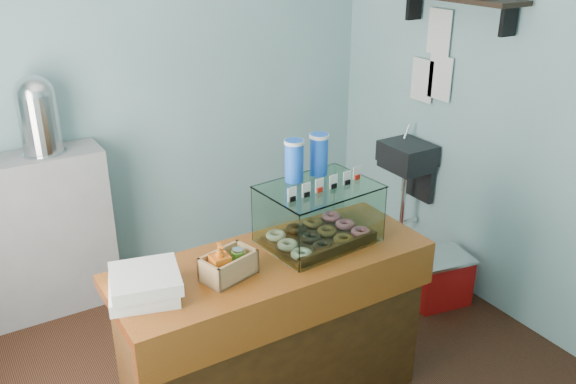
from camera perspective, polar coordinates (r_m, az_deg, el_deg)
ground at (r=3.72m, az=-3.31°, el=-16.65°), size 3.50×3.50×0.00m
room_shell at (r=2.94m, az=-3.71°, el=9.90°), size 3.54×3.04×2.82m
counter at (r=3.26m, az=-1.33°, el=-13.00°), size 1.60×0.60×0.90m
back_shelf at (r=4.28m, az=-22.86°, el=-3.96°), size 1.00×0.32×1.10m
display_case at (r=3.13m, az=2.59°, el=-1.47°), size 0.60×0.46×0.53m
condiment_crate at (r=2.84m, az=-5.76°, el=-6.79°), size 0.28×0.21×0.19m
pastry_boxes at (r=2.77m, az=-13.29°, el=-8.40°), size 0.37×0.37×0.12m
coffee_urn at (r=4.03m, az=-22.39°, el=6.85°), size 0.27×0.27×0.49m
red_cooler at (r=4.35m, az=13.92°, el=-7.86°), size 0.45×0.37×0.35m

